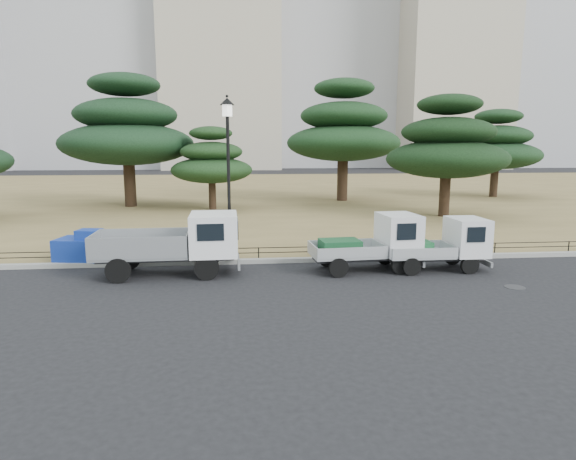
{
  "coord_description": "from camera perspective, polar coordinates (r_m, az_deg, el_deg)",
  "views": [
    {
      "loc": [
        -1.6,
        -14.33,
        4.11
      ],
      "look_at": [
        0.0,
        2.0,
        1.3
      ],
      "focal_mm": 30.0,
      "sensor_mm": 36.0,
      "label": 1
    }
  ],
  "objects": [
    {
      "name": "tower_far_east",
      "position": [
        124.06,
        25.55,
        23.25
      ],
      "size": [
        24.0,
        20.0,
        70.0
      ],
      "primitive_type": "cube",
      "color": "#A0A0A5",
      "rests_on": "ground"
    },
    {
      "name": "pine_center_right",
      "position": [
        36.75,
        6.57,
        11.59
      ],
      "size": [
        8.46,
        8.46,
        8.97
      ],
      "color": "black",
      "rests_on": "lawn"
    },
    {
      "name": "manhole",
      "position": [
        15.96,
        25.3,
        -6.14
      ],
      "size": [
        0.6,
        0.6,
        0.01
      ],
      "primitive_type": "cylinder",
      "color": "#2D2D30",
      "rests_on": "ground"
    },
    {
      "name": "truck_kei_rear",
      "position": [
        17.13,
        17.89,
        -1.63
      ],
      "size": [
        3.37,
        1.49,
        1.76
      ],
      "rotation": [
        0.0,
        0.0,
        0.01
      ],
      "color": "black",
      "rests_on": "ground"
    },
    {
      "name": "pine_east_near",
      "position": [
        29.41,
        18.35,
        9.34
      ],
      "size": [
        6.88,
        6.88,
        6.95
      ],
      "color": "black",
      "rests_on": "lawn"
    },
    {
      "name": "pine_east_far",
      "position": [
        42.79,
        23.48,
        9.05
      ],
      "size": [
        6.98,
        6.98,
        7.01
      ],
      "color": "black",
      "rests_on": "lawn"
    },
    {
      "name": "tarp_pile",
      "position": [
        18.73,
        -23.15,
        -1.9
      ],
      "size": [
        1.84,
        1.47,
        1.11
      ],
      "rotation": [
        0.0,
        0.0,
        -0.16
      ],
      "color": "#133299",
      "rests_on": "lawn"
    },
    {
      "name": "street_lamp",
      "position": [
        17.23,
        -7.11,
        9.22
      ],
      "size": [
        0.51,
        0.51,
        5.67
      ],
      "color": "black",
      "rests_on": "lawn"
    },
    {
      "name": "pine_west_near",
      "position": [
        34.45,
        -18.55,
        11.08
      ],
      "size": [
        8.79,
        8.79,
        8.79
      ],
      "color": "black",
      "rests_on": "lawn"
    },
    {
      "name": "pipe_fence",
      "position": [
        17.54,
        -0.24,
        -2.36
      ],
      "size": [
        38.0,
        0.04,
        0.4
      ],
      "color": "black",
      "rests_on": "lawn"
    },
    {
      "name": "truck_kei_front",
      "position": [
        16.49,
        10.08,
        -1.5
      ],
      "size": [
        3.7,
        1.82,
        1.9
      ],
      "rotation": [
        0.0,
        0.0,
        0.08
      ],
      "color": "black",
      "rests_on": "ground"
    },
    {
      "name": "lawn",
      "position": [
        45.14,
        -3.55,
        4.58
      ],
      "size": [
        120.0,
        56.0,
        0.15
      ],
      "primitive_type": "cube",
      "color": "olive",
      "rests_on": "ground"
    },
    {
      "name": "ground",
      "position": [
        14.99,
        0.75,
        -6.2
      ],
      "size": [
        220.0,
        220.0,
        0.0
      ],
      "primitive_type": "plane",
      "color": "black"
    },
    {
      "name": "tower_east",
      "position": [
        106.79,
        18.6,
        19.98
      ],
      "size": [
        20.0,
        18.0,
        48.0
      ],
      "primitive_type": "cube",
      "color": "#AAA08C",
      "rests_on": "ground"
    },
    {
      "name": "curb",
      "position": [
        17.47,
        -0.19,
        -3.61
      ],
      "size": [
        120.0,
        0.25,
        0.16
      ],
      "primitive_type": "cube",
      "color": "gray",
      "rests_on": "ground"
    },
    {
      "name": "truck_large",
      "position": [
        16.07,
        -13.11,
        -1.31
      ],
      "size": [
        4.62,
        1.96,
        1.99
      ],
      "rotation": [
        0.0,
        0.0,
        0.03
      ],
      "color": "black",
      "rests_on": "ground"
    },
    {
      "name": "pine_center_left",
      "position": [
        31.52,
        -9.05,
        7.98
      ],
      "size": [
        5.22,
        5.22,
        5.31
      ],
      "color": "black",
      "rests_on": "lawn"
    },
    {
      "name": "tower_center_left",
      "position": [
        102.1,
        -7.98,
        22.89
      ],
      "size": [
        22.0,
        20.0,
        55.0
      ],
      "primitive_type": "cube",
      "color": "#AAA08C",
      "rests_on": "ground"
    }
  ]
}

